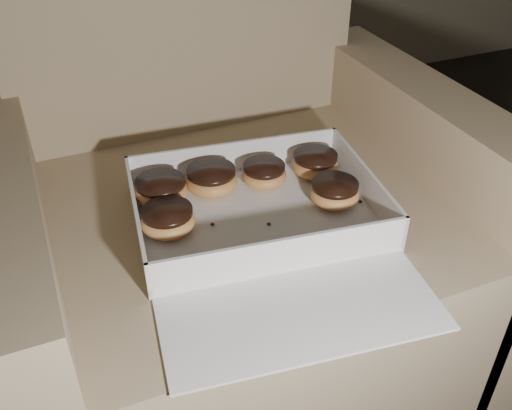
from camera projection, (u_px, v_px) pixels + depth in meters
The scene contains 12 objects.
armchair at pixel (232, 233), 1.20m from camera, with size 0.94×0.80×0.99m.
bakery_box at pixel (265, 226), 0.98m from camera, with size 0.48×0.54×0.07m.
donut_a at pixel (264, 174), 1.08m from camera, with size 0.09×0.09×0.04m.
donut_b at pixel (211, 179), 1.06m from camera, with size 0.10×0.10×0.05m.
donut_c at pixel (315, 164), 1.11m from camera, with size 0.09×0.09×0.05m.
donut_d at pixel (168, 220), 0.96m from camera, with size 0.09×0.09×0.05m.
donut_e at pixel (161, 190), 1.03m from camera, with size 0.10×0.10×0.05m.
donut_f at pixel (334, 192), 1.03m from camera, with size 0.09×0.09×0.05m.
crumb_a at pixel (213, 224), 0.99m from camera, with size 0.01×0.01×0.00m, color black.
crumb_b at pixel (229, 264), 0.90m from camera, with size 0.01×0.01×0.00m, color black.
crumb_c at pixel (360, 201), 1.04m from camera, with size 0.01×0.01×0.00m, color black.
crumb_d at pixel (269, 224), 0.99m from camera, with size 0.01×0.01×0.00m, color black.
Camera 1 is at (-0.72, 0.13, 1.05)m, focal length 40.00 mm.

